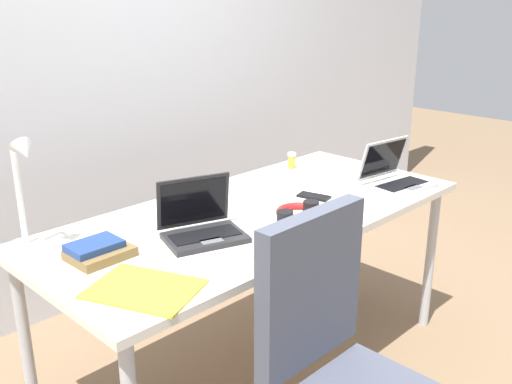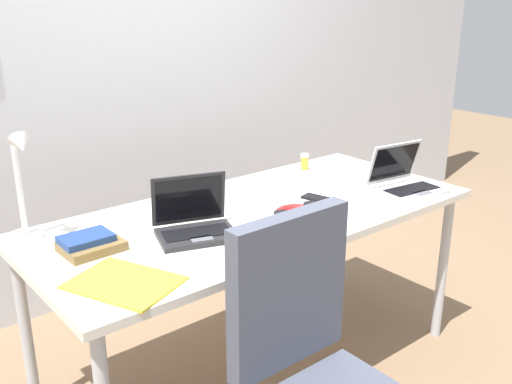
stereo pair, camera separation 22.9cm
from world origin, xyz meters
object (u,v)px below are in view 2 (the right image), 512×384
laptop_near_lamp (406,182)px  pill_bottle (305,162)px  laptop_far_corner (195,224)px  paper_folder_far_corner (124,283)px  desk_lamp (22,187)px  headphones (297,214)px  cell_phone (318,199)px  computer_mouse (204,197)px  book_stack (90,244)px

laptop_near_lamp → pill_bottle: laptop_near_lamp is taller
laptop_far_corner → pill_bottle: bearing=21.3°
laptop_near_lamp → paper_folder_far_corner: bearing=179.9°
desk_lamp → pill_bottle: desk_lamp is taller
headphones → pill_bottle: size_ratio=2.71×
cell_phone → computer_mouse: bearing=129.2°
book_stack → computer_mouse: bearing=15.8°
paper_folder_far_corner → laptop_far_corner: bearing=25.7°
paper_folder_far_corner → computer_mouse: bearing=37.0°
computer_mouse → paper_folder_far_corner: computer_mouse is taller
desk_lamp → laptop_far_corner: (0.48, -0.32, -0.15)m
cell_phone → headphones: bearing=-169.7°
headphones → pill_bottle: pill_bottle is taller
desk_lamp → laptop_far_corner: desk_lamp is taller
cell_phone → pill_bottle: pill_bottle is taller
computer_mouse → headphones: size_ratio=0.45×
headphones → paper_folder_far_corner: bearing=-174.8°
laptop_near_lamp → book_stack: 1.36m
laptop_far_corner → computer_mouse: laptop_far_corner is taller
desk_lamp → headphones: bearing=-26.1°
computer_mouse → paper_folder_far_corner: size_ratio=0.31×
laptop_far_corner → headphones: 0.42m
laptop_far_corner → book_stack: size_ratio=1.66×
headphones → pill_bottle: (0.47, 0.45, 0.03)m
laptop_near_lamp → laptop_far_corner: bearing=169.6°
laptop_far_corner → headphones: size_ratio=1.53×
headphones → book_stack: size_ratio=1.08×
desk_lamp → paper_folder_far_corner: bearing=-77.9°
headphones → laptop_far_corner: bearing=164.8°
desk_lamp → paper_folder_far_corner: 0.55m
laptop_near_lamp → book_stack: laptop_near_lamp is taller
laptop_far_corner → paper_folder_far_corner: bearing=-154.3°
headphones → paper_folder_far_corner: headphones is taller
desk_lamp → laptop_far_corner: bearing=-33.9°
desk_lamp → cell_phone: 1.15m
computer_mouse → pill_bottle: bearing=11.9°
laptop_near_lamp → cell_phone: (-0.37, 0.17, -0.04)m
computer_mouse → pill_bottle: pill_bottle is taller
laptop_far_corner → computer_mouse: 0.36m
book_stack → laptop_far_corner: bearing=-17.4°
pill_bottle → computer_mouse: bearing=-174.0°
computer_mouse → desk_lamp: bearing=-178.1°
laptop_near_lamp → computer_mouse: 0.88m
pill_bottle → laptop_far_corner: bearing=-158.7°
book_stack → paper_folder_far_corner: 0.29m
desk_lamp → paper_folder_far_corner: desk_lamp is taller
pill_bottle → book_stack: bearing=-169.3°
laptop_far_corner → cell_phone: (0.61, -0.02, -0.04)m
laptop_near_lamp → computer_mouse: bearing=149.0°
book_stack → headphones: bearing=-16.2°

